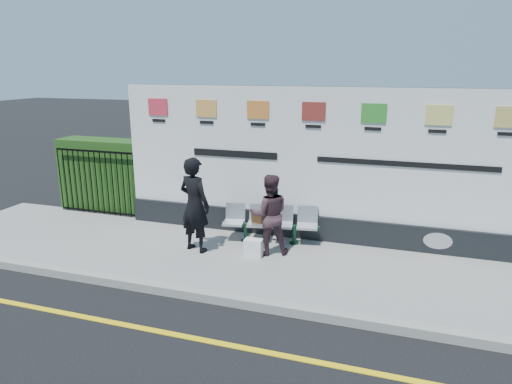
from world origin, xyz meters
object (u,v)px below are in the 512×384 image
billboard (312,175)px  bench (270,233)px  woman_right (269,214)px  woman_left (195,205)px

billboard → bench: billboard is taller
woman_right → bench: bearing=-97.8°
bench → woman_left: bearing=-155.9°
bench → woman_left: (-1.22, -0.82, 0.70)m
billboard → woman_right: bearing=-119.2°
bench → woman_right: woman_right is taller
bench → woman_right: bearing=-85.3°
billboard → bench: size_ratio=4.33×
billboard → woman_left: 2.38m
bench → woman_right: size_ratio=1.23×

